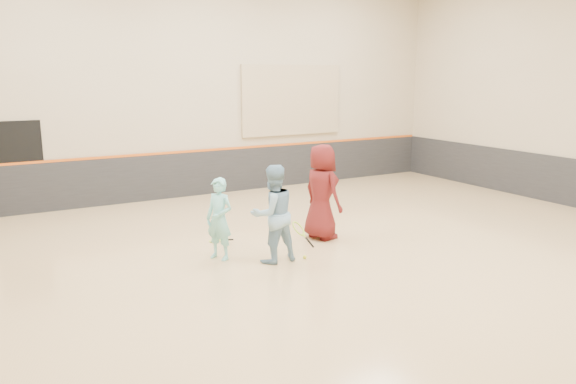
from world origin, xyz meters
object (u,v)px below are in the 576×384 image
instructor (273,214)px  spare_racket (216,238)px  girl (219,219)px  young_man (322,192)px

instructor → spare_racket: (-0.41, 1.63, -0.79)m
girl → young_man: (2.28, 0.19, 0.22)m
girl → spare_racket: size_ratio=2.25×
girl → young_man: 2.30m
girl → spare_racket: bearing=132.2°
spare_racket → young_man: bearing=-23.5°
instructor → spare_racket: size_ratio=2.64×
girl → young_man: size_ratio=0.77×
spare_racket → girl: bearing=-108.4°
young_man → spare_racket: size_ratio=2.90×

